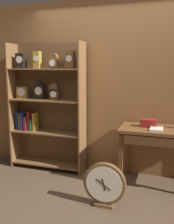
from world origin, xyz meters
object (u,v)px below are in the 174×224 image
object	(u,v)px
bookshelf	(46,105)
workbench	(168,137)
toolbox_small	(149,123)
round_clock_large	(104,185)
open_repair_manual	(156,129)

from	to	relation	value
bookshelf	workbench	world-z (taller)	bookshelf
toolbox_small	round_clock_large	xyz separation A→B (m)	(-0.41, -0.79, -0.59)
round_clock_large	open_repair_manual	bearing A→B (deg)	51.33
bookshelf	workbench	distance (m)	1.90
open_repair_manual	workbench	bearing A→B (deg)	28.30
toolbox_small	workbench	bearing A→B (deg)	-13.03
open_repair_manual	bookshelf	bearing A→B (deg)	172.31
workbench	open_repair_manual	distance (m)	0.21
round_clock_large	workbench	bearing A→B (deg)	47.41
toolbox_small	open_repair_manual	size ratio (longest dim) A/B	0.98
workbench	round_clock_large	xyz separation A→B (m)	(-0.67, -0.73, -0.43)
bookshelf	round_clock_large	xyz separation A→B (m)	(1.20, -0.90, -0.75)
bookshelf	toolbox_small	distance (m)	1.62
toolbox_small	open_repair_manual	bearing A→B (deg)	-50.89
bookshelf	workbench	bearing A→B (deg)	-5.19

